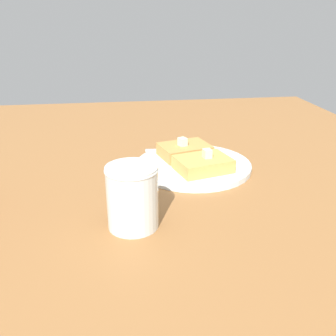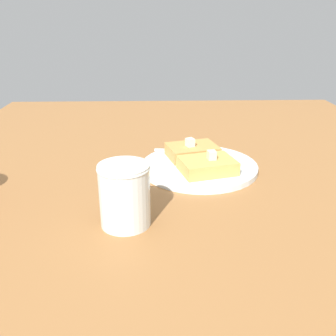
# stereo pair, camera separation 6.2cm
# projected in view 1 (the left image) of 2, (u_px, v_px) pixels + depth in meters

# --- Properties ---
(table_surface) EXTENTS (1.10, 1.10, 0.02)m
(table_surface) POSITION_uv_depth(u_px,v_px,m) (171.00, 160.00, 0.81)
(table_surface) COLOR #946235
(table_surface) RESTS_ON ground
(plate) EXTENTS (0.23, 0.23, 0.01)m
(plate) POSITION_uv_depth(u_px,v_px,m) (193.00, 165.00, 0.74)
(plate) COLOR silver
(plate) RESTS_ON table_surface
(toast_slice_left) EXTENTS (0.10, 0.11, 0.02)m
(toast_slice_left) POSITION_uv_depth(u_px,v_px,m) (185.00, 151.00, 0.77)
(toast_slice_left) COLOR #CD8E47
(toast_slice_left) RESTS_ON plate
(toast_slice_middle) EXTENTS (0.10, 0.11, 0.02)m
(toast_slice_middle) POSITION_uv_depth(u_px,v_px,m) (203.00, 164.00, 0.70)
(toast_slice_middle) COLOR gold
(toast_slice_middle) RESTS_ON plate
(butter_pat_primary) EXTENTS (0.02, 0.02, 0.02)m
(butter_pat_primary) POSITION_uv_depth(u_px,v_px,m) (182.00, 142.00, 0.76)
(butter_pat_primary) COLOR #F7ECC4
(butter_pat_primary) RESTS_ON toast_slice_left
(butter_pat_secondary) EXTENTS (0.02, 0.02, 0.02)m
(butter_pat_secondary) POSITION_uv_depth(u_px,v_px,m) (207.00, 153.00, 0.69)
(butter_pat_secondary) COLOR #F3EAB6
(butter_pat_secondary) RESTS_ON toast_slice_middle
(fork) EXTENTS (0.03, 0.16, 0.00)m
(fork) POSITION_uv_depth(u_px,v_px,m) (188.00, 150.00, 0.80)
(fork) COLOR silver
(fork) RESTS_ON plate
(syrup_jar) EXTENTS (0.07, 0.07, 0.09)m
(syrup_jar) POSITION_uv_depth(u_px,v_px,m) (133.00, 198.00, 0.52)
(syrup_jar) COLOR #36180B
(syrup_jar) RESTS_ON table_surface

